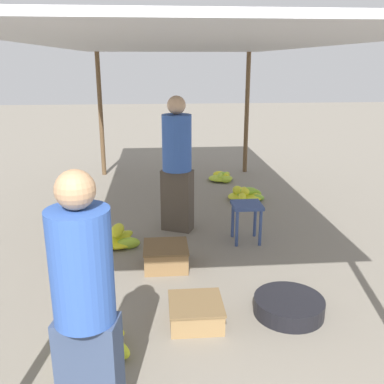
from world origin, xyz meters
name	(u,v)px	position (x,y,z in m)	size (l,w,h in m)	color
canopy_post_back_left	(101,116)	(-1.34, 6.29, 1.10)	(0.08, 0.08, 2.20)	brown
canopy_post_back_right	(247,114)	(1.34, 6.29, 1.10)	(0.08, 0.08, 2.20)	brown
canopy_tarp	(186,44)	(0.00, 3.30, 2.22)	(3.08, 6.39, 0.04)	#B2B2B7
vendor_foreground	(85,305)	(-0.75, 0.43, 0.80)	(0.38, 0.38, 1.55)	#384766
stool	(247,211)	(0.68, 3.01, 0.37)	(0.34, 0.34, 0.47)	#384C84
basin_black	(289,306)	(0.73, 1.47, 0.07)	(0.59, 0.59, 0.14)	black
banana_pile_left_0	(95,343)	(-0.83, 1.11, 0.07)	(0.53, 0.54, 0.17)	#C1D22A
banana_pile_left_1	(118,239)	(-0.82, 3.00, 0.08)	(0.49, 0.49, 0.26)	#A2C52F
banana_pile_right_0	(246,195)	(0.99, 4.55, 0.08)	(0.56, 0.57, 0.20)	#A3C52F
banana_pile_right_1	(222,177)	(0.80, 5.68, 0.06)	(0.44, 0.52, 0.15)	yellow
crate_near	(196,312)	(-0.06, 1.41, 0.09)	(0.44, 0.44, 0.19)	#9E7A4C
crate_mid	(166,256)	(-0.28, 2.43, 0.12)	(0.46, 0.46, 0.23)	olive
shopper_walking_mid	(177,163)	(-0.11, 3.44, 0.86)	(0.47, 0.47, 1.66)	#4C4238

